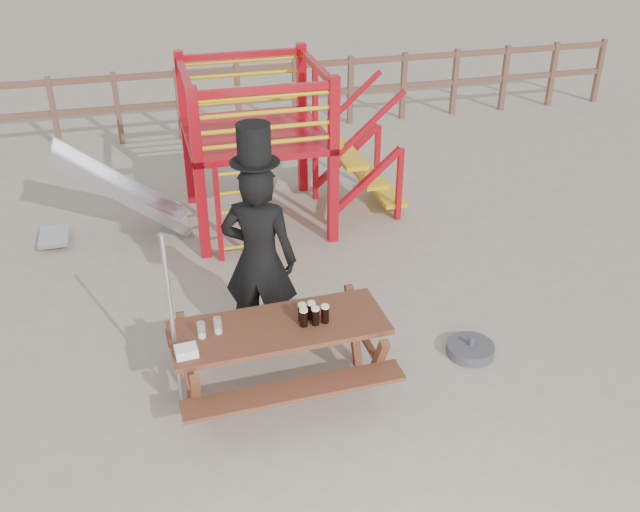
% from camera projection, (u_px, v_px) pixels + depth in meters
% --- Properties ---
extents(ground, '(60.00, 60.00, 0.00)m').
position_uv_depth(ground, '(310.00, 395.00, 6.47)').
color(ground, tan).
rests_on(ground, ground).
extents(back_fence, '(15.09, 0.09, 1.20)m').
position_uv_depth(back_fence, '(208.00, 94.00, 11.98)').
color(back_fence, brown).
rests_on(back_fence, ground).
extents(playground_fort, '(4.71, 1.84, 2.10)m').
position_uv_depth(playground_fort, '(250.00, 145.00, 8.97)').
color(playground_fort, '#AB0B15').
rests_on(playground_fort, ground).
extents(picnic_table, '(1.92, 1.36, 0.73)m').
position_uv_depth(picnic_table, '(280.00, 350.00, 6.30)').
color(picnic_table, brown).
rests_on(picnic_table, ground).
extents(man_with_hat, '(0.84, 0.72, 2.30)m').
position_uv_depth(man_with_hat, '(259.00, 255.00, 6.62)').
color(man_with_hat, black).
rests_on(man_with_hat, ground).
extents(metal_pole, '(0.04, 0.04, 1.74)m').
position_uv_depth(metal_pole, '(173.00, 327.00, 5.90)').
color(metal_pole, '#B2B2B7').
rests_on(metal_pole, ground).
extents(parasol_base, '(0.47, 0.47, 0.20)m').
position_uv_depth(parasol_base, '(470.00, 349.00, 6.97)').
color(parasol_base, '#3E3E44').
rests_on(parasol_base, ground).
extents(paper_bag, '(0.19, 0.15, 0.08)m').
position_uv_depth(paper_bag, '(186.00, 351.00, 5.78)').
color(paper_bag, white).
rests_on(paper_bag, picnic_table).
extents(stout_pints, '(0.26, 0.16, 0.17)m').
position_uv_depth(stout_pints, '(312.00, 314.00, 6.16)').
color(stout_pints, black).
rests_on(stout_pints, picnic_table).
extents(empty_glasses, '(0.21, 0.10, 0.15)m').
position_uv_depth(empty_glasses, '(210.00, 328.00, 6.01)').
color(empty_glasses, silver).
rests_on(empty_glasses, picnic_table).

